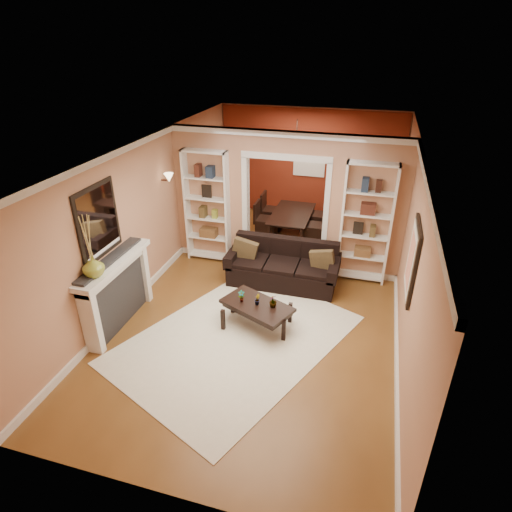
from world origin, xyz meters
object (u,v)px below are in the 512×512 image
(coffee_table, at_px, (257,315))
(bookshelf_right, at_px, (366,224))
(dining_table, at_px, (293,224))
(sofa, at_px, (283,264))
(bookshelf_left, at_px, (208,207))
(fireplace, at_px, (119,293))

(coffee_table, relative_size, bookshelf_right, 0.48)
(dining_table, bearing_deg, sofa, -173.51)
(bookshelf_left, distance_m, fireplace, 2.65)
(fireplace, xyz_separation_m, dining_table, (1.99, 4.13, -0.30))
(fireplace, bearing_deg, dining_table, 64.32)
(bookshelf_left, xyz_separation_m, dining_table, (1.45, 1.60, -0.87))
(sofa, bearing_deg, bookshelf_left, 161.10)
(coffee_table, height_order, bookshelf_right, bookshelf_right)
(coffee_table, distance_m, bookshelf_right, 2.67)
(fireplace, distance_m, dining_table, 4.59)
(coffee_table, bearing_deg, fireplace, -142.11)
(sofa, relative_size, fireplace, 1.22)
(bookshelf_left, distance_m, dining_table, 2.33)
(sofa, height_order, coffee_table, sofa)
(bookshelf_right, xyz_separation_m, dining_table, (-1.65, 1.60, -0.87))
(bookshelf_right, height_order, dining_table, bookshelf_right)
(fireplace, bearing_deg, coffee_table, 13.91)
(bookshelf_right, xyz_separation_m, fireplace, (-3.64, -2.53, -0.57))
(coffee_table, height_order, bookshelf_left, bookshelf_left)
(fireplace, bearing_deg, bookshelf_right, 34.80)
(coffee_table, distance_m, dining_table, 3.60)
(coffee_table, distance_m, fireplace, 2.23)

